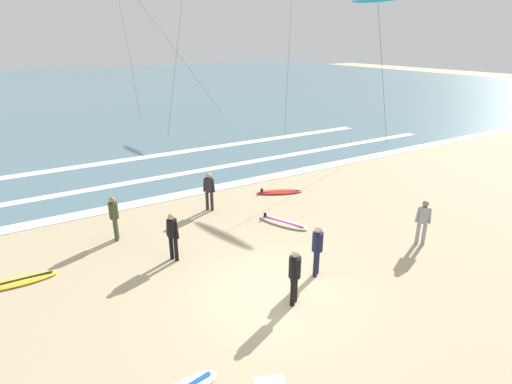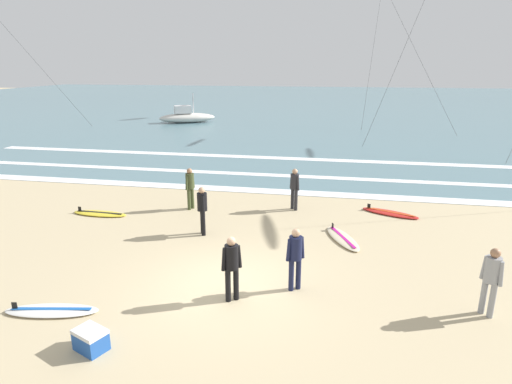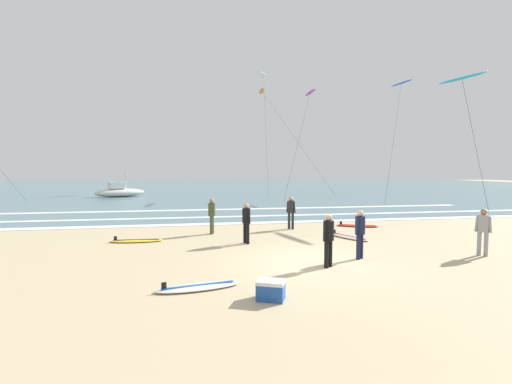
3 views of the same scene
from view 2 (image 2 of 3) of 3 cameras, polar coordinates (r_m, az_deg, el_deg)
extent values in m
plane|color=tan|center=(11.08, -3.23, -12.27)|extent=(160.00, 160.00, 0.00)
cube|color=slate|center=(62.66, 8.66, 11.56)|extent=(140.00, 90.00, 0.01)
cube|color=white|center=(18.78, 1.72, 0.12)|extent=(56.83, 0.81, 0.01)
cube|color=white|center=(21.68, -0.61, 2.39)|extent=(42.74, 0.60, 0.01)
cube|color=white|center=(25.46, 2.92, 4.52)|extent=(36.28, 0.77, 0.01)
cylinder|color=black|center=(14.01, -6.98, -4.14)|extent=(0.13, 0.13, 0.82)
cylinder|color=black|center=(14.19, -7.11, -3.87)|extent=(0.13, 0.13, 0.82)
cylinder|color=black|center=(13.87, -7.15, -1.30)|extent=(0.32, 0.32, 0.58)
cylinder|color=black|center=(13.70, -7.02, -1.63)|extent=(0.14, 0.16, 0.56)
cylinder|color=black|center=(14.06, -7.26, -1.17)|extent=(0.14, 0.16, 0.56)
sphere|color=tan|center=(13.76, -7.20, 0.23)|extent=(0.21, 0.21, 0.21)
cylinder|color=#232328|center=(16.33, 5.30, -1.05)|extent=(0.13, 0.13, 0.82)
cylinder|color=#232328|center=(16.47, 4.85, -0.88)|extent=(0.13, 0.13, 0.82)
cylinder|color=#232328|center=(16.20, 5.14, 1.40)|extent=(0.32, 0.32, 0.58)
cylinder|color=#232328|center=(16.07, 5.57, 1.17)|extent=(0.16, 0.16, 0.56)
cylinder|color=#232328|center=(16.35, 4.71, 1.45)|extent=(0.16, 0.16, 0.56)
sphere|color=tan|center=(16.11, 5.17, 2.72)|extent=(0.21, 0.21, 0.21)
cylinder|color=#141938|center=(10.80, 5.63, -10.67)|extent=(0.13, 0.13, 0.82)
cylinder|color=#141938|center=(10.71, 4.68, -10.89)|extent=(0.13, 0.13, 0.82)
cylinder|color=#141938|center=(10.45, 5.26, -7.37)|extent=(0.32, 0.32, 0.58)
cylinder|color=#141938|center=(10.55, 6.14, -7.31)|extent=(0.16, 0.15, 0.56)
cylinder|color=#141938|center=(10.38, 4.35, -7.69)|extent=(0.16, 0.15, 0.56)
sphere|color=tan|center=(10.30, 5.31, -5.42)|extent=(0.21, 0.21, 0.21)
cylinder|color=gray|center=(10.93, 28.78, -12.47)|extent=(0.13, 0.13, 0.82)
cylinder|color=gray|center=(11.01, 27.87, -12.12)|extent=(0.13, 0.13, 0.82)
cylinder|color=gray|center=(10.68, 28.84, -8.98)|extent=(0.32, 0.32, 0.58)
cylinder|color=gray|center=(10.61, 29.70, -9.42)|extent=(0.16, 0.16, 0.56)
cylinder|color=gray|center=(10.76, 27.96, -8.79)|extent=(0.16, 0.16, 0.56)
sphere|color=#9E7051|center=(10.53, 29.13, -7.08)|extent=(0.21, 0.21, 0.21)
cylinder|color=#384223|center=(16.67, -8.42, -0.79)|extent=(0.13, 0.13, 0.82)
cylinder|color=#384223|center=(16.52, -8.86, -0.96)|extent=(0.13, 0.13, 0.82)
cylinder|color=#384223|center=(16.40, -8.74, 1.46)|extent=(0.32, 0.32, 0.58)
cylinder|color=#384223|center=(16.55, -8.33, 1.52)|extent=(0.13, 0.16, 0.56)
cylinder|color=#384223|center=(16.27, -9.16, 1.22)|extent=(0.13, 0.16, 0.56)
sphere|color=#9E7051|center=(16.31, -8.80, 2.76)|extent=(0.21, 0.21, 0.21)
cylinder|color=black|center=(10.31, -2.66, -12.00)|extent=(0.13, 0.13, 0.82)
cylinder|color=black|center=(10.25, -3.73, -12.21)|extent=(0.13, 0.13, 0.82)
cylinder|color=black|center=(9.97, -3.26, -8.58)|extent=(0.32, 0.32, 0.58)
cylinder|color=black|center=(10.04, -2.25, -8.53)|extent=(0.16, 0.15, 0.56)
cylinder|color=black|center=(9.92, -4.28, -8.88)|extent=(0.16, 0.15, 0.56)
sphere|color=tan|center=(9.81, -3.29, -6.54)|extent=(0.21, 0.21, 0.21)
ellipsoid|color=red|center=(16.70, 17.33, -2.67)|extent=(2.17, 1.39, 0.09)
cube|color=#D84C19|center=(16.69, 17.34, -2.51)|extent=(1.68, 0.80, 0.01)
cube|color=black|center=(16.89, 14.72, -1.79)|extent=(0.12, 0.06, 0.16)
ellipsoid|color=silver|center=(11.00, -25.42, -13.99)|extent=(2.17, 0.97, 0.09)
cube|color=#1959B2|center=(10.97, -25.45, -13.77)|extent=(1.77, 0.42, 0.01)
cube|color=black|center=(11.31, -29.34, -12.97)|extent=(0.12, 0.04, 0.16)
ellipsoid|color=yellow|center=(16.91, -19.97, -2.69)|extent=(2.12, 0.66, 0.09)
cube|color=black|center=(16.89, -19.98, -2.53)|extent=(1.79, 0.15, 0.01)
cube|color=black|center=(17.32, -22.31, -2.06)|extent=(0.12, 0.02, 0.16)
ellipsoid|color=beige|center=(13.97, 11.39, -6.02)|extent=(1.39, 2.16, 0.09)
cube|color=#BF198C|center=(13.96, 11.40, -5.84)|extent=(0.81, 1.67, 0.01)
cube|color=black|center=(14.62, 10.11, -4.39)|extent=(0.06, 0.12, 0.16)
cylinder|color=#333333|center=(32.73, 18.38, 16.18)|extent=(4.46, 6.04, 11.10)
cylinder|color=#333333|center=(44.13, 15.61, 20.08)|extent=(2.14, 13.49, 16.88)
cylinder|color=#333333|center=(40.00, -27.21, 15.15)|extent=(4.93, 6.30, 11.09)
cylinder|color=#333333|center=(41.51, 20.14, 17.64)|extent=(6.03, 11.48, 13.56)
ellipsoid|color=beige|center=(41.55, -9.07, 9.66)|extent=(5.40, 3.88, 0.90)
cube|color=silver|center=(41.41, -9.68, 10.73)|extent=(1.84, 1.66, 0.70)
cylinder|color=#B2B2B2|center=(41.50, -8.32, 11.56)|extent=(0.08, 0.08, 1.80)
cube|color=#1E4C9E|center=(9.40, -21.00, -17.98)|extent=(0.73, 0.64, 0.36)
cube|color=silver|center=(9.28, -21.15, -16.86)|extent=(0.74, 0.65, 0.08)
camera|label=1|loc=(8.00, -71.12, 15.05)|focal=28.27mm
camera|label=3|loc=(6.73, -83.78, -20.36)|focal=24.95mm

